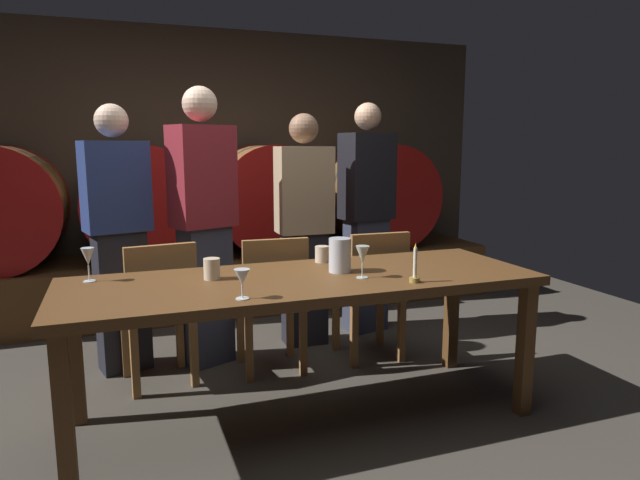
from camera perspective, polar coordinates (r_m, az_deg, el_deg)
The scene contains 21 objects.
ground_plane at distance 3.25m, azimuth -4.90°, elevation -16.53°, with size 7.38×7.38×0.00m, color #3F3A33.
back_wall at distance 5.48m, azimuth -12.26°, elevation 7.39°, with size 5.68×0.24×2.48m, color #473A2D.
barrel_shelf at distance 5.07m, azimuth -11.01°, elevation -4.14°, with size 5.11×0.90×0.48m, color brown.
wine_barrel_center_left at distance 4.90m, azimuth -17.55°, elevation 3.58°, with size 0.96×0.77×0.96m.
wine_barrel_center_right at distance 5.06m, azimuth -5.54°, elevation 4.16°, with size 0.96×0.77×0.96m.
wine_barrel_far_right at distance 5.44m, azimuth 5.91°, elevation 4.54°, with size 0.96×0.77×0.96m.
dining_table at distance 2.88m, azimuth -1.65°, elevation -5.19°, with size 2.40×0.82×0.77m.
chair_left at distance 3.46m, azimuth -16.02°, elevation -6.60°, with size 0.45×0.45×0.88m.
chair_center at distance 3.53m, azimuth -4.84°, elevation -5.90°, with size 0.42×0.42×0.88m.
chair_right at distance 3.75m, azimuth 5.39°, elevation -4.99°, with size 0.41×0.41×0.88m.
guest_far_left at distance 3.72m, azimuth -19.80°, elevation 0.20°, with size 0.43×0.33×1.68m.
guest_center_left at distance 3.68m, azimuth -11.72°, elevation 1.54°, with size 0.44×0.36×1.79m.
guest_center_right at distance 3.99m, azimuth -1.62°, elevation 1.14°, with size 0.39×0.25×1.65m.
guest_far_right at distance 4.29m, azimuth 4.74°, elevation 2.39°, with size 0.42×0.31×1.74m.
candle_center at distance 2.77m, azimuth 9.62°, elevation -3.19°, with size 0.05×0.05×0.20m.
pitcher at distance 2.95m, azimuth 2.04°, elevation -1.55°, with size 0.12×0.12×0.18m.
wine_glass_left at distance 2.96m, azimuth -22.52°, elevation -1.68°, with size 0.06×0.06×0.17m.
wine_glass_center at distance 2.46m, azimuth -7.93°, elevation -3.83°, with size 0.07×0.07×0.13m.
wine_glass_right at distance 2.82m, azimuth 4.35°, elevation -1.57°, with size 0.07×0.07×0.16m.
cup_left at distance 2.85m, azimuth -10.94°, elevation -2.90°, with size 0.08×0.08×0.11m, color beige.
cup_right at distance 3.21m, azimuth 0.21°, elevation -1.45°, with size 0.08×0.08×0.09m, color beige.
Camera 1 is at (-0.74, -2.82, 1.43)m, focal length 31.48 mm.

